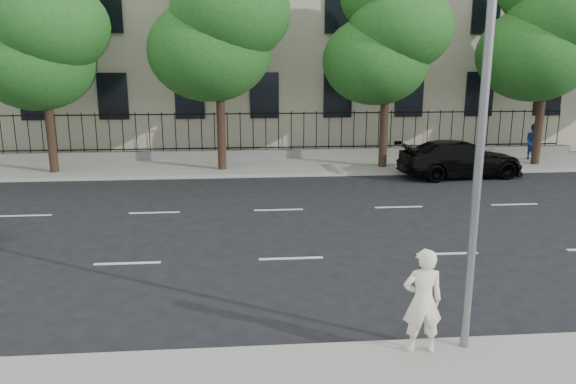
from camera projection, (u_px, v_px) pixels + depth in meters
name	position (u px, v px, depth m)	size (l,w,h in m)	color
ground	(302.00, 301.00, 11.54)	(120.00, 120.00, 0.00)	black
far_sidewalk	(268.00, 166.00, 25.06)	(60.00, 4.00, 0.15)	gray
lane_markings	(284.00, 231.00, 16.13)	(49.60, 4.62, 0.01)	silver
iron_fence	(266.00, 147.00, 26.57)	(30.00, 0.50, 2.20)	slate
street_light	(474.00, 41.00, 8.80)	(0.25, 3.32, 8.05)	slate
tree_b	(43.00, 31.00, 22.33)	(5.53, 5.12, 8.97)	#382619
tree_c	(219.00, 17.00, 22.77)	(5.89, 5.50, 9.80)	#382619
tree_d	(388.00, 32.00, 23.49)	(5.34, 4.94, 8.84)	#382619
tree_e	(548.00, 24.00, 23.98)	(5.71, 5.31, 9.46)	#382619
black_sedan	(460.00, 159.00, 23.13)	(2.10, 5.17, 1.50)	black
woman_near	(423.00, 301.00, 9.10)	(0.65, 0.43, 1.80)	white
pedestrian_far	(533.00, 142.00, 26.14)	(0.81, 0.63, 1.67)	navy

